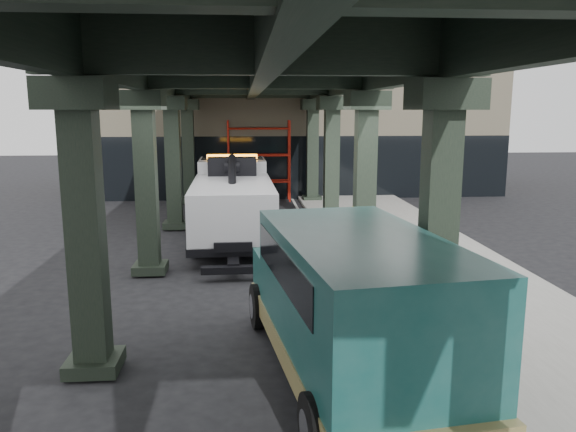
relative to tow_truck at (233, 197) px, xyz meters
name	(u,v)px	position (x,y,z in m)	size (l,w,h in m)	color
ground	(276,294)	(1.17, -6.40, -1.45)	(90.00, 90.00, 0.00)	black
sidewalk	(427,265)	(5.67, -4.40, -1.37)	(5.00, 40.00, 0.15)	gray
lane_stripe	(332,270)	(2.87, -4.40, -1.44)	(0.12, 38.00, 0.01)	silver
viaduct	(256,73)	(0.77, -4.40, 4.01)	(7.40, 32.00, 6.40)	black
building	(290,119)	(3.17, 13.60, 2.55)	(22.00, 10.00, 8.00)	#C6B793
scaffolding	(259,159)	(1.17, 8.25, 0.66)	(3.08, 0.88, 4.00)	#B71C0E
tow_truck	(233,197)	(0.00, 0.00, 0.00)	(2.87, 9.12, 2.97)	black
towed_van	(351,302)	(2.14, -11.03, -0.05)	(3.25, 6.65, 2.59)	#134642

